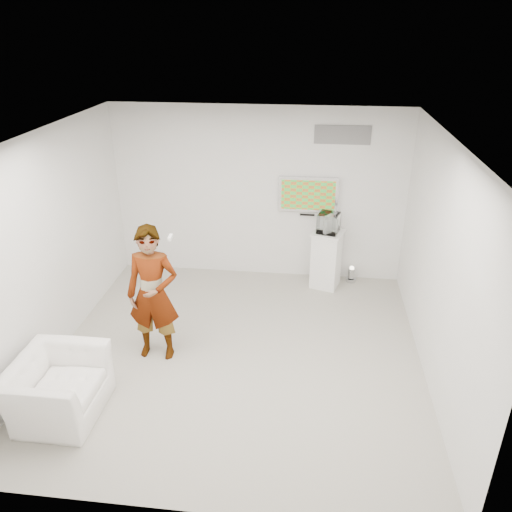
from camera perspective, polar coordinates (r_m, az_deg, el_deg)
name	(u,v)px	position (r m, az deg, el deg)	size (l,w,h in m)	color
room	(236,257)	(6.32, -2.27, -0.09)	(5.01, 5.01, 3.00)	#A29F94
tv	(308,194)	(8.51, 5.98, 7.02)	(1.00, 0.08, 0.60)	silver
logo_decal	(343,135)	(8.30, 9.86, 13.47)	(0.90, 0.02, 0.30)	slate
person	(153,294)	(6.72, -11.69, -4.29)	(0.69, 0.45, 1.90)	white
armchair	(57,388)	(6.42, -21.76, -13.79)	(1.09, 0.96, 0.71)	white
pedestal	(326,259)	(8.62, 8.03, -0.36)	(0.49, 0.49, 1.00)	white
floor_uplight	(351,274)	(8.98, 10.84, -2.05)	(0.18, 0.18, 0.28)	silver
vitrine	(329,223)	(8.36, 8.31, 3.76)	(0.33, 0.33, 0.33)	white
console	(329,225)	(8.37, 8.29, 3.50)	(0.06, 0.18, 0.25)	white
wii_remote	(170,237)	(6.44, -9.78, 2.12)	(0.04, 0.15, 0.04)	white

